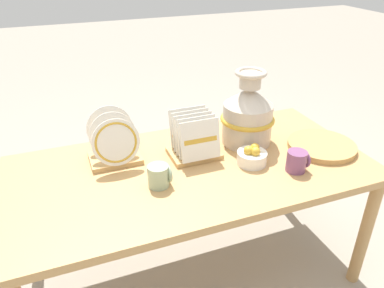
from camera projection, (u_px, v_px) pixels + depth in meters
The scene contains 9 objects.
ground_plane at pixel (192, 270), 1.93m from camera, with size 14.00×14.00×0.00m, color gray.
display_table at pixel (192, 179), 1.66m from camera, with size 1.57×0.78×0.63m.
ceramic_vase at pixel (248, 114), 1.75m from camera, with size 0.26×0.26×0.36m.
dish_rack_round_plates at pixel (114, 146), 1.62m from camera, with size 0.22×0.20×0.23m.
dish_rack_square_plates at pixel (194, 142), 1.68m from camera, with size 0.22×0.19×0.20m.
wicker_charger_stack at pixel (322, 146), 1.76m from camera, with size 0.31×0.31×0.03m.
mug_sage_glaze at pixel (159, 176), 1.48m from camera, with size 0.09×0.08×0.09m.
mug_plum_glaze at pixel (297, 161), 1.58m from camera, with size 0.09×0.08×0.09m.
fruit_bowl at pixel (252, 156), 1.63m from camera, with size 0.13×0.13×0.09m.
Camera 1 is at (-0.50, -1.29, 1.49)m, focal length 35.00 mm.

